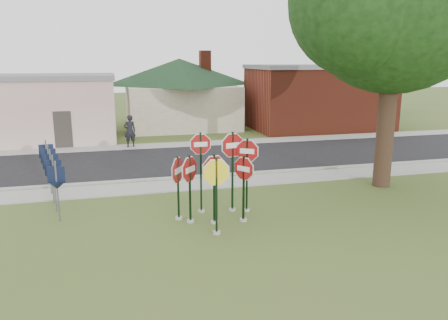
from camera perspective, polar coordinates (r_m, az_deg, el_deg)
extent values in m
plane|color=#405620|center=(13.21, 0.59, -9.78)|extent=(120.00, 120.00, 0.00)
cube|color=gray|center=(18.27, -3.88, -3.20)|extent=(60.00, 1.60, 0.06)
cube|color=black|center=(22.58, -5.98, -0.13)|extent=(60.00, 7.00, 0.04)
cube|color=gray|center=(26.74, -7.36, 1.92)|extent=(60.00, 1.60, 0.06)
cube|color=gray|center=(19.21, -4.43, -2.27)|extent=(60.00, 0.20, 0.14)
cylinder|color=#9F9C94|center=(14.11, -1.27, -8.08)|extent=(0.24, 0.24, 0.08)
cube|color=black|center=(13.76, -1.29, -3.83)|extent=(0.07, 0.07, 2.26)
cylinder|color=white|center=(13.58, -1.30, -1.13)|extent=(1.11, 0.39, 1.17)
cylinder|color=maroon|center=(13.58, -1.30, -1.13)|extent=(1.03, 0.37, 1.08)
cube|color=white|center=(13.58, -1.30, -1.13)|extent=(0.51, 0.18, 0.19)
cylinder|color=#9F9C94|center=(13.30, -0.98, -9.44)|extent=(0.24, 0.24, 0.08)
cube|color=black|center=(12.91, -0.99, -4.78)|extent=(0.06, 0.05, 2.35)
cylinder|color=white|center=(12.70, -1.01, -1.64)|extent=(1.11, 0.06, 1.11)
cylinder|color=yellow|center=(12.70, -1.01, -1.64)|extent=(1.03, 0.06, 1.03)
cylinder|color=#9F9C94|center=(14.23, -4.40, -7.94)|extent=(0.24, 0.24, 0.08)
cube|color=black|center=(13.88, -4.47, -3.84)|extent=(0.08, 0.08, 2.21)
cylinder|color=white|center=(13.71, -4.52, -1.23)|extent=(0.78, 0.85, 1.14)
cylinder|color=maroon|center=(13.71, -4.52, -1.23)|extent=(0.73, 0.79, 1.06)
cube|color=white|center=(13.71, -4.52, -1.23)|extent=(0.36, 0.39, 0.18)
cylinder|color=#9F9C94|center=(14.30, 2.53, -7.81)|extent=(0.24, 0.24, 0.08)
cube|color=black|center=(13.96, 2.58, -3.80)|extent=(0.08, 0.08, 2.17)
cylinder|color=white|center=(13.78, 2.61, -1.14)|extent=(0.63, 0.84, 1.03)
cylinder|color=maroon|center=(13.78, 2.61, -1.14)|extent=(0.59, 0.78, 0.96)
cube|color=white|center=(13.78, 2.61, -1.14)|extent=(0.29, 0.39, 0.16)
cylinder|color=#9F9C94|center=(15.22, 1.09, -6.49)|extent=(0.24, 0.24, 0.08)
cube|color=black|center=(14.83, 1.11, -1.58)|extent=(0.07, 0.06, 2.77)
cylinder|color=white|center=(14.62, 1.13, 1.94)|extent=(1.11, 0.29, 1.14)
cylinder|color=maroon|center=(14.62, 1.13, 1.94)|extent=(1.03, 0.28, 1.06)
cube|color=white|center=(14.62, 1.13, 1.94)|extent=(0.51, 0.14, 0.18)
cylinder|color=#9F9C94|center=(15.10, -2.98, -6.66)|extent=(0.24, 0.24, 0.08)
cube|color=black|center=(14.71, -3.04, -1.71)|extent=(0.06, 0.05, 2.77)
cylinder|color=white|center=(14.49, -3.08, 2.07)|extent=(0.98, 0.02, 0.98)
cylinder|color=maroon|center=(14.49, -3.08, 2.07)|extent=(0.91, 0.02, 0.91)
cube|color=white|center=(14.49, -3.08, 2.07)|extent=(0.45, 0.01, 0.16)
cylinder|color=#9F9C94|center=(15.18, 2.96, -6.55)|extent=(0.24, 0.24, 0.08)
cube|color=black|center=(14.82, 3.01, -2.03)|extent=(0.08, 0.07, 2.56)
cylinder|color=white|center=(14.62, 3.05, 1.18)|extent=(0.92, 0.58, 1.07)
cylinder|color=maroon|center=(14.62, 3.05, 1.18)|extent=(0.85, 0.54, 0.99)
cube|color=white|center=(14.62, 3.05, 1.18)|extent=(0.42, 0.27, 0.17)
cylinder|color=#9F9C94|center=(14.52, -5.91, -7.53)|extent=(0.24, 0.24, 0.08)
cube|color=black|center=(14.20, -6.01, -3.67)|extent=(0.07, 0.08, 2.12)
cylinder|color=white|center=(14.04, -6.06, -1.35)|extent=(0.65, 1.00, 1.18)
cylinder|color=maroon|center=(14.04, -6.06, -1.35)|extent=(0.60, 0.93, 1.09)
cube|color=white|center=(14.04, -6.06, -1.35)|extent=(0.30, 0.46, 0.19)
cube|color=#59595E|center=(14.96, -20.92, -3.85)|extent=(0.05, 0.05, 2.00)
cube|color=black|center=(14.82, -21.09, -1.82)|extent=(0.55, 0.13, 0.55)
cone|color=black|center=(14.91, -20.98, -3.12)|extent=(0.65, 0.65, 0.25)
cube|color=#59595E|center=(15.94, -21.26, -2.87)|extent=(0.05, 0.05, 2.00)
cube|color=black|center=(15.81, -21.42, -0.95)|extent=(0.55, 0.09, 0.55)
cone|color=black|center=(15.89, -21.32, -2.18)|extent=(0.62, 0.62, 0.25)
cube|color=#59595E|center=(16.93, -21.56, -2.01)|extent=(0.05, 0.05, 2.00)
cube|color=black|center=(16.80, -21.71, -0.19)|extent=(0.55, 0.05, 0.55)
cone|color=black|center=(16.88, -21.61, -1.35)|extent=(0.58, 0.58, 0.25)
cube|color=#59595E|center=(17.92, -21.82, -1.24)|extent=(0.05, 0.05, 2.00)
cube|color=black|center=(17.80, -21.97, 0.48)|extent=(0.55, 0.05, 0.55)
cone|color=black|center=(17.87, -21.88, -0.61)|extent=(0.58, 0.58, 0.25)
cube|color=#59595E|center=(18.91, -22.06, -0.55)|extent=(0.05, 0.05, 2.00)
cube|color=black|center=(18.80, -22.20, 1.08)|extent=(0.55, 0.09, 0.55)
cone|color=black|center=(18.87, -22.11, 0.04)|extent=(0.62, 0.62, 0.25)
cube|color=beige|center=(30.49, -25.51, 5.87)|extent=(12.00, 6.00, 4.00)
cube|color=slate|center=(30.35, -25.89, 9.70)|extent=(12.20, 6.20, 0.30)
cube|color=#332D28|center=(27.23, -20.27, 3.70)|extent=(1.00, 0.10, 2.20)
cube|color=beige|center=(34.34, -5.73, 7.04)|extent=(8.00, 8.00, 3.20)
pyramid|color=black|center=(34.16, -5.87, 13.06)|extent=(11.60, 11.60, 2.00)
cube|color=maroon|center=(34.52, -2.50, 12.78)|extent=(0.80, 0.80, 1.60)
cube|color=maroon|center=(33.97, 12.27, 7.85)|extent=(10.00, 6.00, 4.50)
cube|color=slate|center=(33.86, 12.47, 11.81)|extent=(10.20, 6.20, 0.30)
cube|color=white|center=(30.43, 11.39, 7.99)|extent=(2.00, 0.08, 0.90)
cylinder|color=black|center=(18.75, 20.47, 5.41)|extent=(0.70, 0.70, 5.81)
cylinder|color=black|center=(45.49, 19.43, 8.33)|extent=(0.50, 0.50, 4.00)
sphere|color=black|center=(45.38, 19.78, 12.85)|extent=(5.60, 5.60, 5.60)
imported|color=black|center=(26.39, -12.19, 3.74)|extent=(0.75, 0.54, 1.90)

